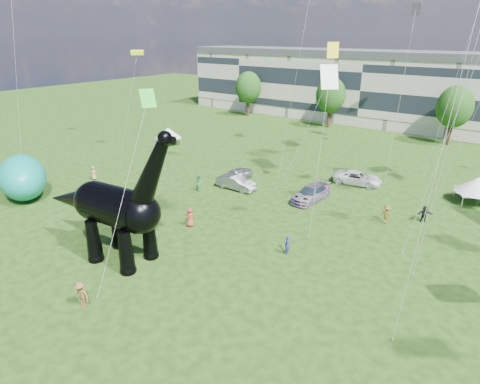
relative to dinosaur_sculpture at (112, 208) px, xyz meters
The scene contains 14 objects.
ground 6.80m from the dinosaur_sculpture, 16.90° to the right, with size 220.00×220.00×0.00m, color #16330C.
terrace_row 60.53m from the dinosaur_sculpture, 92.68° to the left, with size 78.00×11.00×12.00m, color beige.
tree_far_left 57.15m from the dinosaur_sculpture, 115.77° to the left, with size 5.20×5.20×9.44m.
tree_mid_left 51.93m from the dinosaur_sculpture, 97.57° to the left, with size 5.20×5.20×9.44m.
tree_mid_right 53.13m from the dinosaur_sculpture, 75.64° to the left, with size 5.20×5.20×9.44m.
dinosaur_sculpture is the anchor object (origin of this frame).
car_silver 19.79m from the dinosaur_sculpture, 99.53° to the left, with size 1.65×4.10×1.40m, color #B1B2B6.
car_grey 17.28m from the dinosaur_sculpture, 94.92° to the left, with size 1.60×4.58×1.51m, color slate.
car_white 28.04m from the dinosaur_sculpture, 71.91° to the left, with size 2.46×5.33×1.48m, color white.
car_dark 20.39m from the dinosaur_sculpture, 70.72° to the left, with size 2.16×5.32×1.54m, color #595960.
gazebo_far 34.79m from the dinosaur_sculpture, 54.50° to the left, with size 5.25×5.25×2.77m.
gazebo_left 33.27m from the dinosaur_sculpture, 129.68° to the left, with size 4.86×4.86×2.66m.
inflatable_teal 17.71m from the dinosaur_sculpture, behind, with size 7.27×4.54×4.54m, color #0B8E7C.
visitors 12.06m from the dinosaur_sculpture, 86.09° to the left, with size 37.84×27.56×1.86m.
Camera 1 is at (18.57, -14.30, 16.15)m, focal length 30.00 mm.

